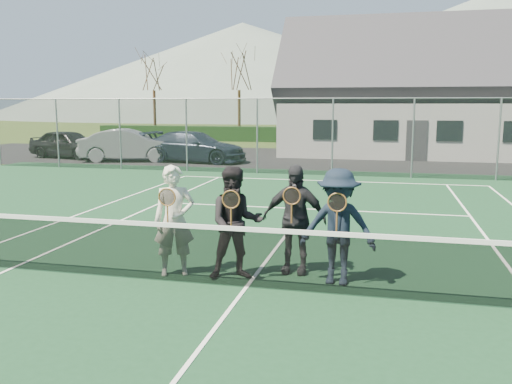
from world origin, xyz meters
TOP-DOWN VIEW (x-y plane):
  - ground at (0.00, 20.00)m, footprint 220.00×220.00m
  - court_surface at (0.00, 0.00)m, footprint 30.00×30.00m
  - tarmac_carpark at (-4.00, 20.00)m, footprint 40.00×12.00m
  - hedge_row at (0.00, 32.00)m, footprint 40.00×1.20m
  - hill_west at (-25.00, 95.00)m, footprint 110.00×110.00m
  - hill_centre at (20.00, 95.00)m, footprint 120.00×120.00m
  - car_a at (-14.00, 17.46)m, footprint 4.58×2.59m
  - car_b at (-10.18, 16.71)m, footprint 5.03×2.84m
  - car_c at (-6.95, 17.08)m, footprint 5.30×2.65m
  - court_markings at (0.00, 0.00)m, footprint 11.03×23.83m
  - tennis_net at (0.00, 0.00)m, footprint 11.68×0.08m
  - perimeter_fence at (0.00, 13.50)m, footprint 30.07×0.07m
  - clubhouse at (4.00, 24.00)m, footprint 15.60×8.20m
  - tree_a at (-16.00, 33.00)m, footprint 3.20×3.20m
  - tree_b at (-9.00, 33.00)m, footprint 3.20×3.20m
  - tree_c at (2.00, 33.00)m, footprint 3.20×3.20m
  - player_a at (-1.30, 0.36)m, footprint 0.77×0.65m
  - player_b at (-0.27, 0.40)m, footprint 1.06×0.94m
  - player_c at (0.57, 0.93)m, footprint 1.07×0.52m
  - player_d at (1.32, 0.53)m, footprint 1.20×0.73m

SIDE VIEW (x-z plane):
  - ground at x=0.00m, z-range 0.00..0.00m
  - tarmac_carpark at x=-4.00m, z-range 0.00..0.01m
  - court_surface at x=0.00m, z-range 0.00..0.02m
  - court_markings at x=0.00m, z-range 0.02..0.03m
  - tennis_net at x=0.00m, z-range -0.01..1.09m
  - hedge_row at x=0.00m, z-range 0.00..1.10m
  - car_a at x=-14.00m, z-range 0.00..1.47m
  - car_c at x=-6.95m, z-range 0.00..1.48m
  - car_b at x=-10.18m, z-range 0.00..1.57m
  - player_d at x=1.32m, z-range 0.02..1.82m
  - player_b at x=-0.27m, z-range 0.02..1.82m
  - player_c at x=0.57m, z-range 0.02..1.82m
  - player_a at x=-1.30m, z-range 0.02..1.82m
  - perimeter_fence at x=0.00m, z-range 0.01..3.03m
  - clubhouse at x=4.00m, z-range 0.14..7.84m
  - tree_a at x=-16.00m, z-range 1.91..9.68m
  - tree_b at x=-9.00m, z-range 1.91..9.68m
  - tree_c at x=2.00m, z-range 1.91..9.68m
  - hill_west at x=-25.00m, z-range 0.00..18.00m
  - hill_centre at x=20.00m, z-range 0.00..22.00m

